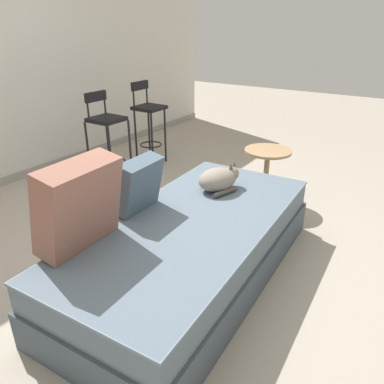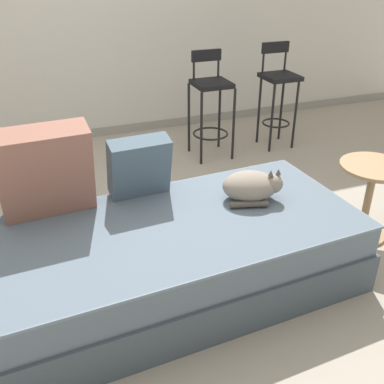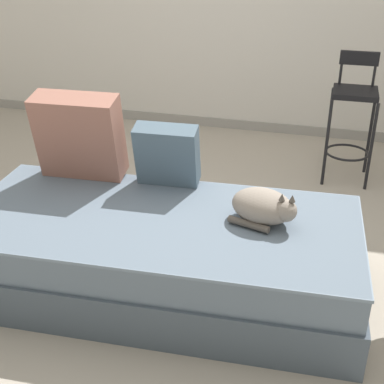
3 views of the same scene
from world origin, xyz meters
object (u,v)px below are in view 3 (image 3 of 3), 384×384
at_px(bar_stool_near_window, 353,112).
at_px(couch, 160,253).
at_px(throw_pillow_corner, 80,136).
at_px(cat, 264,207).
at_px(throw_pillow_middle, 167,155).

bearing_deg(bar_stool_near_window, couch, -118.93).
distance_m(couch, throw_pillow_corner, 0.84).
bearing_deg(cat, throw_pillow_corner, 167.14).
xyz_separation_m(couch, bar_stool_near_window, (0.95, 1.73, 0.32)).
height_order(throw_pillow_corner, cat, throw_pillow_corner).
height_order(couch, throw_pillow_corner, throw_pillow_corner).
height_order(couch, bar_stool_near_window, bar_stool_near_window).
bearing_deg(throw_pillow_middle, couch, -79.44).
bearing_deg(couch, throw_pillow_middle, 100.56).
xyz_separation_m(throw_pillow_corner, throw_pillow_middle, (0.52, 0.03, -0.07)).
xyz_separation_m(couch, throw_pillow_middle, (-0.07, 0.38, 0.40)).
height_order(throw_pillow_middle, bar_stool_near_window, bar_stool_near_window).
bearing_deg(throw_pillow_middle, cat, -25.25).
relative_size(cat, bar_stool_near_window, 0.39).
bearing_deg(couch, cat, 10.98).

